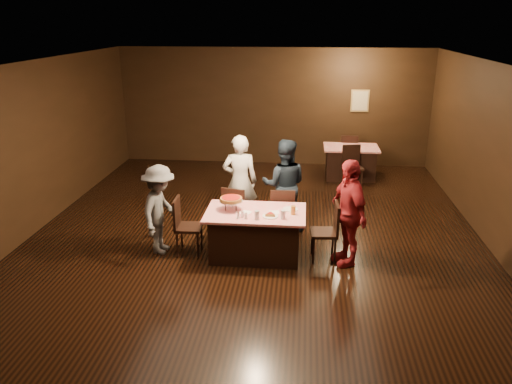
{
  "coord_description": "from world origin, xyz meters",
  "views": [
    {
      "loc": [
        0.82,
        -7.92,
        3.72
      ],
      "look_at": [
        0.06,
        -0.25,
        1.0
      ],
      "focal_mm": 35.0,
      "sensor_mm": 36.0,
      "label": 1
    }
  ],
  "objects_px": {
    "back_table": "(350,162)",
    "chair_back_near": "(353,167)",
    "diner_white_jacket": "(240,181)",
    "glass_front_right": "(283,215)",
    "glass_amber": "(293,210)",
    "chair_back_far": "(349,152)",
    "chair_end_left": "(189,226)",
    "diner_grey_knit": "(160,210)",
    "plate_empty": "(290,209)",
    "diner_red_shirt": "(348,212)",
    "diner_navy_hoodie": "(284,185)",
    "chair_far_left": "(237,211)",
    "main_table": "(256,234)",
    "chair_far_right": "(282,213)",
    "pizza_stand": "(231,199)",
    "chair_end_right": "(324,231)",
    "glass_front_left": "(257,215)"
  },
  "relations": [
    {
      "from": "glass_amber",
      "to": "chair_back_far",
      "type": "bearing_deg",
      "value": 75.96
    },
    {
      "from": "chair_far_left",
      "to": "chair_back_near",
      "type": "bearing_deg",
      "value": -113.16
    },
    {
      "from": "diner_red_shirt",
      "to": "plate_empty",
      "type": "bearing_deg",
      "value": -127.32
    },
    {
      "from": "chair_end_right",
      "to": "glass_amber",
      "type": "bearing_deg",
      "value": -87.61
    },
    {
      "from": "chair_end_left",
      "to": "diner_grey_knit",
      "type": "height_order",
      "value": "diner_grey_knit"
    },
    {
      "from": "back_table",
      "to": "chair_far_right",
      "type": "height_order",
      "value": "chair_far_right"
    },
    {
      "from": "chair_end_right",
      "to": "back_table",
      "type": "bearing_deg",
      "value": 166.82
    },
    {
      "from": "diner_grey_knit",
      "to": "plate_empty",
      "type": "height_order",
      "value": "diner_grey_knit"
    },
    {
      "from": "glass_front_left",
      "to": "glass_front_right",
      "type": "distance_m",
      "value": 0.4
    },
    {
      "from": "back_table",
      "to": "chair_far_right",
      "type": "bearing_deg",
      "value": -111.81
    },
    {
      "from": "chair_end_right",
      "to": "diner_grey_knit",
      "type": "height_order",
      "value": "diner_grey_knit"
    },
    {
      "from": "pizza_stand",
      "to": "glass_front_left",
      "type": "relative_size",
      "value": 2.71
    },
    {
      "from": "chair_far_left",
      "to": "glass_amber",
      "type": "height_order",
      "value": "chair_far_left"
    },
    {
      "from": "main_table",
      "to": "glass_front_right",
      "type": "relative_size",
      "value": 11.43
    },
    {
      "from": "back_table",
      "to": "diner_grey_knit",
      "type": "relative_size",
      "value": 0.87
    },
    {
      "from": "pizza_stand",
      "to": "glass_front_right",
      "type": "height_order",
      "value": "pizza_stand"
    },
    {
      "from": "plate_empty",
      "to": "main_table",
      "type": "bearing_deg",
      "value": -164.74
    },
    {
      "from": "main_table",
      "to": "chair_back_far",
      "type": "relative_size",
      "value": 1.68
    },
    {
      "from": "chair_end_left",
      "to": "diner_grey_knit",
      "type": "relative_size",
      "value": 0.64
    },
    {
      "from": "chair_back_near",
      "to": "diner_navy_hoodie",
      "type": "xyz_separation_m",
      "value": [
        -1.46,
        -2.55,
        0.37
      ]
    },
    {
      "from": "chair_back_far",
      "to": "diner_red_shirt",
      "type": "xyz_separation_m",
      "value": [
        -0.41,
        -5.11,
        0.38
      ]
    },
    {
      "from": "main_table",
      "to": "pizza_stand",
      "type": "distance_m",
      "value": 0.7
    },
    {
      "from": "glass_front_right",
      "to": "glass_amber",
      "type": "relative_size",
      "value": 1.0
    },
    {
      "from": "chair_back_far",
      "to": "glass_front_right",
      "type": "xyz_separation_m",
      "value": [
        -1.42,
        -5.27,
        0.37
      ]
    },
    {
      "from": "main_table",
      "to": "chair_back_near",
      "type": "height_order",
      "value": "chair_back_near"
    },
    {
      "from": "back_table",
      "to": "chair_back_near",
      "type": "relative_size",
      "value": 1.37
    },
    {
      "from": "chair_far_left",
      "to": "glass_front_left",
      "type": "bearing_deg",
      "value": 127.42
    },
    {
      "from": "chair_end_right",
      "to": "glass_front_right",
      "type": "relative_size",
      "value": 6.79
    },
    {
      "from": "chair_back_far",
      "to": "glass_front_right",
      "type": "relative_size",
      "value": 6.79
    },
    {
      "from": "back_table",
      "to": "diner_grey_knit",
      "type": "bearing_deg",
      "value": -127.88
    },
    {
      "from": "chair_back_near",
      "to": "diner_grey_knit",
      "type": "relative_size",
      "value": 0.64
    },
    {
      "from": "back_table",
      "to": "diner_white_jacket",
      "type": "bearing_deg",
      "value": -125.38
    },
    {
      "from": "plate_empty",
      "to": "glass_front_left",
      "type": "xyz_separation_m",
      "value": [
        -0.5,
        -0.45,
        0.06
      ]
    },
    {
      "from": "chair_far_right",
      "to": "pizza_stand",
      "type": "xyz_separation_m",
      "value": [
        -0.8,
        -0.7,
        0.48
      ]
    },
    {
      "from": "glass_front_right",
      "to": "glass_amber",
      "type": "xyz_separation_m",
      "value": [
        0.15,
        0.2,
        0.0
      ]
    },
    {
      "from": "chair_back_near",
      "to": "chair_back_far",
      "type": "distance_m",
      "value": 1.3
    },
    {
      "from": "diner_navy_hoodie",
      "to": "glass_amber",
      "type": "distance_m",
      "value": 1.23
    },
    {
      "from": "chair_far_left",
      "to": "chair_back_far",
      "type": "height_order",
      "value": "same"
    },
    {
      "from": "main_table",
      "to": "diner_grey_knit",
      "type": "relative_size",
      "value": 1.07
    },
    {
      "from": "diner_red_shirt",
      "to": "glass_front_right",
      "type": "distance_m",
      "value": 1.02
    },
    {
      "from": "chair_far_right",
      "to": "plate_empty",
      "type": "bearing_deg",
      "value": 102.05
    },
    {
      "from": "back_table",
      "to": "glass_front_left",
      "type": "bearing_deg",
      "value": -111.07
    },
    {
      "from": "chair_far_right",
      "to": "pizza_stand",
      "type": "distance_m",
      "value": 1.16
    },
    {
      "from": "chair_far_left",
      "to": "diner_red_shirt",
      "type": "bearing_deg",
      "value": 169.74
    },
    {
      "from": "chair_far_left",
      "to": "plate_empty",
      "type": "xyz_separation_m",
      "value": [
        0.95,
        -0.6,
        0.3
      ]
    },
    {
      "from": "diner_grey_knit",
      "to": "glass_front_right",
      "type": "relative_size",
      "value": 10.68
    },
    {
      "from": "diner_red_shirt",
      "to": "diner_navy_hoodie",
      "type": "bearing_deg",
      "value": -162.38
    },
    {
      "from": "diner_red_shirt",
      "to": "diner_white_jacket",
      "type": "bearing_deg",
      "value": -147.29
    },
    {
      "from": "plate_empty",
      "to": "glass_amber",
      "type": "height_order",
      "value": "glass_amber"
    },
    {
      "from": "chair_far_left",
      "to": "chair_back_far",
      "type": "distance_m",
      "value": 4.83
    }
  ]
}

